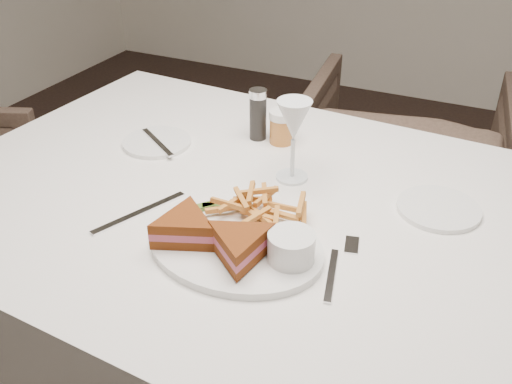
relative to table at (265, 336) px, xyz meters
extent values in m
cube|color=white|center=(0.00, 0.00, 0.00)|extent=(1.46, 1.02, 0.75)
imported|color=#4B392E|center=(0.10, 0.97, -0.01)|extent=(0.77, 0.73, 0.72)
ellipsoid|color=white|center=(0.01, -0.16, 0.38)|extent=(0.34, 0.27, 0.01)
cube|color=silver|center=(-0.20, -0.14, 0.38)|extent=(0.09, 0.20, 0.00)
cylinder|color=white|center=(-0.34, 0.12, 0.38)|extent=(0.16, 0.16, 0.01)
cylinder|color=white|center=(0.31, 0.11, 0.38)|extent=(0.16, 0.16, 0.01)
cylinder|color=black|center=(-0.13, 0.25, 0.44)|extent=(0.04, 0.04, 0.12)
cylinder|color=#B36A2B|center=(-0.07, 0.25, 0.42)|extent=(0.06, 0.06, 0.08)
cube|color=#4B6E26|center=(-0.07, -0.08, 0.40)|extent=(0.06, 0.04, 0.01)
cube|color=#4B6E26|center=(-0.09, -0.10, 0.40)|extent=(0.05, 0.05, 0.01)
cylinder|color=white|center=(0.12, -0.17, 0.42)|extent=(0.08, 0.08, 0.05)
camera|label=1|loc=(0.38, -0.87, 0.99)|focal=40.00mm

